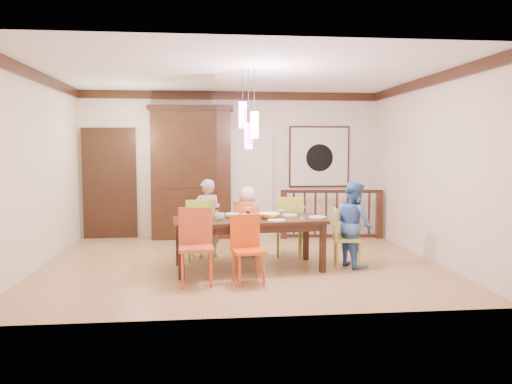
{
  "coord_description": "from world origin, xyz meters",
  "views": [
    {
      "loc": [
        -0.54,
        -7.58,
        1.77
      ],
      "look_at": [
        0.24,
        0.02,
        1.1
      ],
      "focal_mm": 35.0,
      "sensor_mm": 36.0,
      "label": 1
    }
  ],
  "objects": [
    {
      "name": "small_bowl",
      "position": [
        -0.14,
        -0.32,
        0.78
      ],
      "size": [
        0.24,
        0.24,
        0.07
      ],
      "primitive_type": "imported",
      "rotation": [
        0.0,
        0.0,
        -0.11
      ],
      "color": "white",
      "rests_on": "dining_table"
    },
    {
      "name": "napkin",
      "position": [
        0.02,
        -0.68,
        0.76
      ],
      "size": [
        0.18,
        0.14,
        0.01
      ],
      "primitive_type": "cube",
      "color": "#D83359",
      "rests_on": "dining_table"
    },
    {
      "name": "plate_far_left",
      "position": [
        -0.64,
        -0.05,
        0.76
      ],
      "size": [
        0.26,
        0.26,
        0.01
      ],
      "primitive_type": "cylinder",
      "color": "white",
      "rests_on": "dining_table"
    },
    {
      "name": "chair_near_mid",
      "position": [
        0.02,
        -1.18,
        0.51
      ],
      "size": [
        0.47,
        0.47,
        0.89
      ],
      "rotation": [
        0.0,
        0.0,
        0.17
      ],
      "color": "#D7480D",
      "rests_on": "floor"
    },
    {
      "name": "panel_door",
      "position": [
        -2.4,
        2.45,
        1.05
      ],
      "size": [
        1.04,
        0.07,
        2.24
      ],
      "primitive_type": "cube",
      "color": "black",
      "rests_on": "wall_back"
    },
    {
      "name": "balustrade",
      "position": [
        1.94,
        1.95,
        0.5
      ],
      "size": [
        2.02,
        0.27,
        0.96
      ],
      "rotation": [
        0.0,
        0.0,
        -0.1
      ],
      "color": "black",
      "rests_on": "floor"
    },
    {
      "name": "wall_back",
      "position": [
        0.0,
        2.5,
        1.45
      ],
      "size": [
        6.0,
        0.0,
        6.0
      ],
      "primitive_type": "plane",
      "rotation": [
        1.57,
        0.0,
        0.0
      ],
      "color": "beige",
      "rests_on": "floor"
    },
    {
      "name": "wine_glass_c",
      "position": [
        0.06,
        -0.65,
        0.84
      ],
      "size": [
        0.08,
        0.08,
        0.19
      ],
      "primitive_type": null,
      "color": "#590C19",
      "rests_on": "dining_table"
    },
    {
      "name": "white_doorway",
      "position": [
        0.35,
        2.46,
        1.05
      ],
      "size": [
        0.97,
        0.05,
        2.22
      ],
      "primitive_type": "cube",
      "color": "silver",
      "rests_on": "wall_back"
    },
    {
      "name": "chair_far_mid",
      "position": [
        0.14,
        0.41,
        0.53
      ],
      "size": [
        0.47,
        0.47,
        0.93
      ],
      "rotation": [
        0.0,
        0.0,
        3.0
      ],
      "color": "orange",
      "rests_on": "floor"
    },
    {
      "name": "chair_far_right",
      "position": [
        0.83,
        0.42,
        0.57
      ],
      "size": [
        0.5,
        0.5,
        0.99
      ],
      "rotation": [
        0.0,
        0.0,
        3.01
      ],
      "color": "olive",
      "rests_on": "floor"
    },
    {
      "name": "chair_near_left",
      "position": [
        -0.66,
        -1.16,
        0.57
      ],
      "size": [
        0.47,
        0.47,
        0.99
      ],
      "rotation": [
        0.0,
        0.0,
        0.05
      ],
      "color": "#B94C28",
      "rests_on": "floor"
    },
    {
      "name": "person_end_right",
      "position": [
        1.68,
        -0.37,
        0.64
      ],
      "size": [
        0.64,
        0.73,
        1.28
      ],
      "primitive_type": "imported",
      "rotation": [
        0.0,
        0.0,
        1.85
      ],
      "color": "#416FB7",
      "rests_on": "floor"
    },
    {
      "name": "plate_near_mid",
      "position": [
        0.47,
        -0.66,
        0.76
      ],
      "size": [
        0.26,
        0.26,
        0.01
      ],
      "primitive_type": "cylinder",
      "color": "white",
      "rests_on": "dining_table"
    },
    {
      "name": "wine_glass_a",
      "position": [
        -0.36,
        -0.17,
        0.84
      ],
      "size": [
        0.08,
        0.08,
        0.19
      ],
      "primitive_type": null,
      "color": "#590C19",
      "rests_on": "dining_table"
    },
    {
      "name": "chair_far_left",
      "position": [
        -0.59,
        0.31,
        0.56
      ],
      "size": [
        0.5,
        0.5,
        0.98
      ],
      "rotation": [
        0.0,
        0.0,
        2.99
      ],
      "color": "#7CC12B",
      "rests_on": "floor"
    },
    {
      "name": "ceiling",
      "position": [
        0.0,
        0.0,
        2.9
      ],
      "size": [
        6.0,
        6.0,
        0.0
      ],
      "primitive_type": "plane",
      "rotation": [
        3.14,
        0.0,
        0.0
      ],
      "color": "white",
      "rests_on": "wall_back"
    },
    {
      "name": "plate_far_right",
      "position": [
        0.74,
        -0.14,
        0.76
      ],
      "size": [
        0.26,
        0.26,
        0.01
      ],
      "primitive_type": "cylinder",
      "color": "white",
      "rests_on": "dining_table"
    },
    {
      "name": "cup_right",
      "position": [
        0.6,
        -0.2,
        0.8
      ],
      "size": [
        0.12,
        0.12,
        0.1
      ],
      "primitive_type": "imported",
      "rotation": [
        0.0,
        0.0,
        -0.13
      ],
      "color": "silver",
      "rests_on": "dining_table"
    },
    {
      "name": "pendant_cluster",
      "position": [
        0.09,
        -0.38,
        2.11
      ],
      "size": [
        0.27,
        0.21,
        1.14
      ],
      "color": "#F148BF",
      "rests_on": "ceiling"
    },
    {
      "name": "wine_glass_d",
      "position": [
        0.86,
        -0.52,
        0.84
      ],
      "size": [
        0.08,
        0.08,
        0.19
      ],
      "primitive_type": null,
      "color": "silver",
      "rests_on": "dining_table"
    },
    {
      "name": "wall_right",
      "position": [
        3.0,
        0.0,
        1.45
      ],
      "size": [
        0.0,
        5.0,
        5.0
      ],
      "primitive_type": "plane",
      "rotation": [
        1.57,
        0.0,
        -1.57
      ],
      "color": "beige",
      "rests_on": "floor"
    },
    {
      "name": "wine_glass_b",
      "position": [
        0.23,
        -0.15,
        0.84
      ],
      "size": [
        0.08,
        0.08,
        0.19
      ],
      "primitive_type": null,
      "color": "silver",
      "rests_on": "dining_table"
    },
    {
      "name": "dining_table",
      "position": [
        0.09,
        -0.38,
        0.67
      ],
      "size": [
        2.25,
        1.18,
        0.75
      ],
      "rotation": [
        0.0,
        0.0,
        0.09
      ],
      "color": "black",
      "rests_on": "floor"
    },
    {
      "name": "painting",
      "position": [
        1.8,
        2.46,
        1.6
      ],
      "size": [
        1.25,
        0.06,
        1.25
      ],
      "color": "black",
      "rests_on": "wall_back"
    },
    {
      "name": "crown_molding",
      "position": [
        0.0,
        0.0,
        2.82
      ],
      "size": [
        6.0,
        5.0,
        0.16
      ],
      "primitive_type": null,
      "color": "black",
      "rests_on": "wall_back"
    },
    {
      "name": "wall_left",
      "position": [
        -3.0,
        0.0,
        1.45
      ],
      "size": [
        0.0,
        5.0,
        5.0
      ],
      "primitive_type": "plane",
      "rotation": [
        1.57,
        0.0,
        1.57
      ],
      "color": "beige",
      "rests_on": "floor"
    },
    {
      "name": "chair_end_right",
      "position": [
        1.56,
        -0.44,
        0.5
      ],
      "size": [
        0.46,
        0.46,
        0.88
      ],
      "rotation": [
        0.0,
        0.0,
        1.41
      ],
      "color": "#979F31",
      "rests_on": "floor"
    },
    {
      "name": "plate_end_right",
      "position": [
        1.12,
        -0.39,
        0.76
      ],
      "size": [
        0.26,
        0.26,
        0.01
      ],
      "primitive_type": "cylinder",
      "color": "white",
      "rests_on": "dining_table"
    },
    {
      "name": "cup_left",
      "position": [
        -0.33,
        -0.55,
        0.8
      ],
      "size": [
        0.17,
        0.17,
        0.11
      ],
      "primitive_type": "imported",
      "rotation": [
        0.0,
        0.0,
        -0.31
      ],
      "color": "silver",
      "rests_on": "dining_table"
    },
    {
      "name": "person_far_mid",
      "position": [
        0.15,
        0.46,
        0.58
      ],
      "size": [
        0.58,
        0.38,
        1.16
      ],
      "primitive_type": "imported",
      "rotation": [
        0.0,
        0.0,
        3.12
      ],
      "color": "#C5B895",
      "rests_on": "floor"
    },
    {
      "name": "serving_bowl",
      "position": [
        0.39,
        -0.4,
        0.79
      ],
      "size": [
        0.36,
        0.36,
        0.08
      ],
      "primitive_type": "imported",
      "rotation": [
        0.0,
        0.0,
        -0.14
      ],
      "color": "gold",
      "rests_on": "dining_table"
    },
    {
      "name": "person_far_left",
      "position": [
        -0.51,
        0.49,
        0.64
      ],
      "size": [
        0.53,
        0.41,
        1.28
      ],
      "primitive_type": "imported",
      "rotation": [
        0.0,
        0.0,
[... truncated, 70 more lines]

